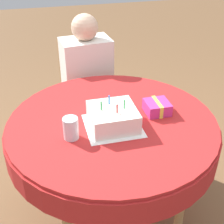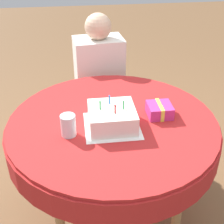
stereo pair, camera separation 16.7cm
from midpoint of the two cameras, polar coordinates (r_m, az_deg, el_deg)
ground_plane at (r=2.24m, az=-2.22°, el=-18.18°), size 12.00×12.00×0.00m
dining_table at (r=1.77m, az=-2.67°, el=-3.99°), size 1.18×1.18×0.77m
chair at (r=2.61m, az=-6.76°, el=3.67°), size 0.42×0.42×0.92m
person at (r=2.44m, az=-6.52°, el=6.82°), size 0.39×0.36×1.15m
napkin at (r=1.67m, az=-2.71°, el=-2.60°), size 0.29×0.29×0.00m
birthday_cake at (r=1.64m, az=-2.76°, el=-1.05°), size 0.24×0.24×0.16m
drinking_glass at (r=1.58m, az=-10.57°, el=-3.04°), size 0.08×0.08×0.12m
gift_box at (r=1.78m, az=5.60°, el=0.80°), size 0.13×0.14×0.07m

